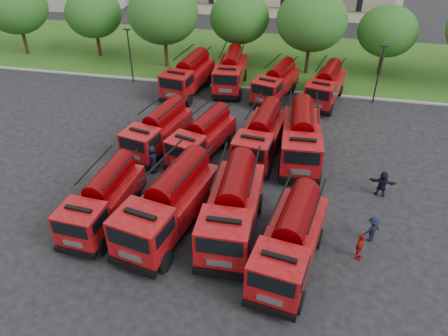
% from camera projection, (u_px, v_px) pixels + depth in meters
% --- Properties ---
extents(ground, '(140.00, 140.00, 0.00)m').
position_uv_depth(ground, '(187.00, 211.00, 26.09)').
color(ground, black).
rests_on(ground, ground).
extents(lawn, '(70.00, 16.00, 0.12)m').
position_uv_depth(lawn, '(251.00, 57.00, 46.98)').
color(lawn, '#264D14').
rests_on(lawn, ground).
extents(curb, '(70.00, 0.30, 0.14)m').
position_uv_depth(curb, '(238.00, 87.00, 40.46)').
color(curb, gray).
rests_on(curb, ground).
extents(tree_0, '(6.30, 6.30, 7.70)m').
position_uv_depth(tree_0, '(16.00, 7.00, 44.81)').
color(tree_0, '#382314').
rests_on(tree_0, ground).
extents(tree_1, '(5.71, 5.71, 6.98)m').
position_uv_depth(tree_1, '(93.00, 13.00, 44.59)').
color(tree_1, '#382314').
rests_on(tree_1, ground).
extents(tree_2, '(6.72, 6.72, 8.22)m').
position_uv_depth(tree_2, '(163.00, 14.00, 41.63)').
color(tree_2, '#382314').
rests_on(tree_2, ground).
extents(tree_3, '(5.88, 5.88, 7.19)m').
position_uv_depth(tree_3, '(240.00, 18.00, 42.90)').
color(tree_3, '#382314').
rests_on(tree_3, ground).
extents(tree_4, '(6.55, 6.55, 8.01)m').
position_uv_depth(tree_4, '(312.00, 21.00, 40.25)').
color(tree_4, '#382314').
rests_on(tree_4, ground).
extents(tree_5, '(5.46, 5.46, 6.68)m').
position_uv_depth(tree_5, '(387.00, 31.00, 40.42)').
color(tree_5, '#382314').
rests_on(tree_5, ground).
extents(lamp_post_0, '(0.60, 0.25, 5.11)m').
position_uv_depth(lamp_post_0, '(130.00, 53.00, 39.90)').
color(lamp_post_0, black).
rests_on(lamp_post_0, ground).
extents(lamp_post_1, '(0.60, 0.25, 5.11)m').
position_uv_depth(lamp_post_1, '(379.00, 71.00, 36.34)').
color(lamp_post_1, black).
rests_on(lamp_post_1, ground).
extents(fire_truck_0, '(2.86, 6.83, 3.04)m').
position_uv_depth(fire_truck_0, '(103.00, 199.00, 24.58)').
color(fire_truck_0, black).
rests_on(fire_truck_0, ground).
extents(fire_truck_1, '(4.31, 8.26, 3.58)m').
position_uv_depth(fire_truck_1, '(169.00, 203.00, 23.85)').
color(fire_truck_1, black).
rests_on(fire_truck_1, ground).
extents(fire_truck_2, '(2.90, 7.69, 3.48)m').
position_uv_depth(fire_truck_2, '(233.00, 207.00, 23.68)').
color(fire_truck_2, black).
rests_on(fire_truck_2, ground).
extents(fire_truck_3, '(3.69, 7.56, 3.30)m').
position_uv_depth(fire_truck_3, '(290.00, 240.00, 21.70)').
color(fire_truck_3, black).
rests_on(fire_truck_3, ground).
extents(fire_truck_4, '(3.67, 6.87, 2.98)m').
position_uv_depth(fire_truck_4, '(158.00, 130.00, 31.09)').
color(fire_truck_4, black).
rests_on(fire_truck_4, ground).
extents(fire_truck_5, '(3.93, 6.76, 2.92)m').
position_uv_depth(fire_truck_5, '(202.00, 137.00, 30.33)').
color(fire_truck_5, black).
rests_on(fire_truck_5, ground).
extents(fire_truck_6, '(3.23, 7.21, 3.17)m').
position_uv_depth(fire_truck_6, '(261.00, 136.00, 30.24)').
color(fire_truck_6, black).
rests_on(fire_truck_6, ground).
extents(fire_truck_7, '(3.04, 7.58, 3.39)m').
position_uv_depth(fire_truck_7, '(301.00, 137.00, 29.91)').
color(fire_truck_7, black).
rests_on(fire_truck_7, ground).
extents(fire_truck_8, '(3.52, 7.31, 3.19)m').
position_uv_depth(fire_truck_8, '(188.00, 75.00, 38.89)').
color(fire_truck_8, black).
rests_on(fire_truck_8, ground).
extents(fire_truck_9, '(2.78, 6.98, 3.13)m').
position_uv_depth(fire_truck_9, '(231.00, 71.00, 39.75)').
color(fire_truck_9, black).
rests_on(fire_truck_9, ground).
extents(fire_truck_10, '(3.84, 6.65, 2.87)m').
position_uv_depth(fire_truck_10, '(276.00, 82.00, 38.01)').
color(fire_truck_10, black).
rests_on(fire_truck_10, ground).
extents(fire_truck_11, '(3.61, 6.83, 2.96)m').
position_uv_depth(fire_truck_11, '(326.00, 86.00, 37.34)').
color(fire_truck_11, black).
rests_on(fire_truck_11, ground).
extents(firefighter_0, '(0.78, 0.69, 1.75)m').
position_uv_depth(firefighter_0, '(209.00, 256.00, 23.10)').
color(firefighter_0, black).
rests_on(firefighter_0, ground).
extents(firefighter_2, '(0.76, 1.06, 1.63)m').
position_uv_depth(firefighter_2, '(357.00, 258.00, 22.97)').
color(firefighter_2, '#9E120C').
rests_on(firefighter_2, ground).
extents(firefighter_3, '(1.15, 1.04, 1.60)m').
position_uv_depth(firefighter_3, '(369.00, 240.00, 24.07)').
color(firefighter_3, black).
rests_on(firefighter_3, ground).
extents(firefighter_4, '(1.11, 1.15, 1.98)m').
position_uv_depth(firefighter_4, '(154.00, 171.00, 29.49)').
color(firefighter_4, black).
rests_on(firefighter_4, ground).
extents(firefighter_5, '(1.69, 0.88, 1.75)m').
position_uv_depth(firefighter_5, '(379.00, 195.00, 27.37)').
color(firefighter_5, black).
rests_on(firefighter_5, ground).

